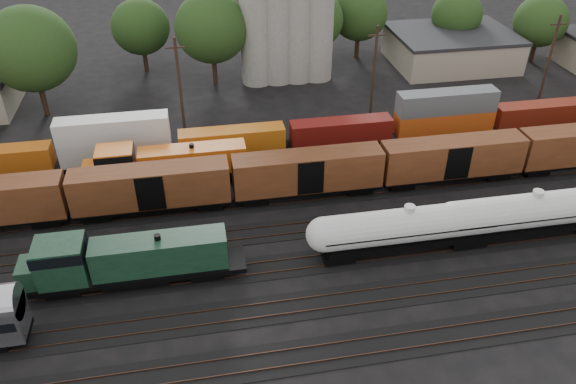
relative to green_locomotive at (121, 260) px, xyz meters
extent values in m
plane|color=black|center=(17.68, 5.00, -2.73)|extent=(600.00, 600.00, 0.00)
cube|color=black|center=(17.68, -10.00, -2.69)|extent=(180.00, 3.20, 0.08)
cube|color=#382319|center=(17.68, -10.72, -2.61)|extent=(180.00, 0.08, 0.16)
cube|color=#382319|center=(17.68, -9.28, -2.61)|extent=(180.00, 0.08, 0.16)
cube|color=black|center=(17.68, -5.00, -2.69)|extent=(180.00, 3.20, 0.08)
cube|color=#382319|center=(17.68, -5.72, -2.61)|extent=(180.00, 0.08, 0.16)
cube|color=#382319|center=(17.68, -4.28, -2.61)|extent=(180.00, 0.08, 0.16)
cube|color=black|center=(17.68, 0.00, -2.69)|extent=(180.00, 3.20, 0.08)
cube|color=#382319|center=(17.68, -0.72, -2.61)|extent=(180.00, 0.08, 0.16)
cube|color=#382319|center=(17.68, 0.72, -2.61)|extent=(180.00, 0.08, 0.16)
cube|color=black|center=(17.68, 5.00, -2.69)|extent=(180.00, 3.20, 0.08)
cube|color=#382319|center=(17.68, 4.28, -2.61)|extent=(180.00, 0.08, 0.16)
cube|color=#382319|center=(17.68, 5.72, -2.61)|extent=(180.00, 0.08, 0.16)
cube|color=black|center=(17.68, 10.00, -2.69)|extent=(180.00, 3.20, 0.08)
cube|color=#382319|center=(17.68, 9.28, -2.61)|extent=(180.00, 0.08, 0.16)
cube|color=#382319|center=(17.68, 10.72, -2.61)|extent=(180.00, 0.08, 0.16)
cube|color=black|center=(17.68, 15.00, -2.69)|extent=(180.00, 3.20, 0.08)
cube|color=#382319|center=(17.68, 14.28, -2.61)|extent=(180.00, 0.08, 0.16)
cube|color=#382319|center=(17.68, 15.72, -2.61)|extent=(180.00, 0.08, 0.16)
cube|color=black|center=(17.68, 20.00, -2.69)|extent=(180.00, 3.20, 0.08)
cube|color=#382319|center=(17.68, 19.28, -2.61)|extent=(180.00, 0.08, 0.16)
cube|color=#382319|center=(17.68, 20.72, -2.61)|extent=(180.00, 0.08, 0.16)
cube|color=black|center=(1.00, 0.00, -1.36)|extent=(18.20, 3.10, 0.43)
cube|color=black|center=(1.00, 0.00, -1.84)|extent=(5.35, 2.36, 0.86)
cube|color=#14301F|center=(3.18, 0.00, 0.30)|extent=(10.92, 2.57, 2.89)
cube|color=#14301F|center=(-4.46, 0.00, 0.62)|extent=(3.85, 3.10, 3.53)
cube|color=black|center=(-4.46, 0.00, 1.75)|extent=(3.96, 3.21, 0.96)
cube|color=#14301F|center=(-7.01, 0.00, -0.18)|extent=(1.71, 2.57, 1.93)
cylinder|color=black|center=(3.18, 0.00, 1.91)|extent=(0.54, 0.54, 0.54)
cube|color=black|center=(-4.82, 0.00, -2.05)|extent=(2.78, 2.14, 0.75)
cube|color=black|center=(6.82, 0.00, -2.05)|extent=(2.78, 2.14, 0.75)
cylinder|color=silver|center=(24.46, 0.00, 0.29)|extent=(15.02, 3.09, 3.09)
sphere|color=silver|center=(16.95, 0.00, 0.29)|extent=(3.09, 3.09, 3.09)
sphere|color=silver|center=(31.97, 0.00, 0.29)|extent=(3.09, 3.09, 3.09)
cylinder|color=silver|center=(24.46, 0.00, 2.05)|extent=(0.96, 0.96, 0.53)
cube|color=black|center=(24.46, 0.00, 0.29)|extent=(15.37, 3.24, 0.09)
cube|color=black|center=(24.46, 0.00, -1.41)|extent=(14.51, 2.35, 0.53)
cube|color=black|center=(18.31, 0.00, -2.05)|extent=(2.77, 2.13, 0.75)
cube|color=black|center=(30.61, 0.00, -2.05)|extent=(2.77, 2.13, 0.75)
cylinder|color=silver|center=(36.46, 0.00, 0.37)|extent=(15.41, 3.17, 3.17)
sphere|color=silver|center=(28.76, 0.00, 0.37)|extent=(3.17, 3.17, 3.17)
cylinder|color=silver|center=(36.46, 0.00, 2.17)|extent=(0.98, 0.98, 0.55)
cube|color=black|center=(36.46, 0.00, 0.37)|extent=(15.76, 3.33, 0.09)
cube|color=black|center=(36.46, 0.00, -1.39)|extent=(14.88, 2.41, 0.55)
cube|color=black|center=(30.16, 0.00, -2.04)|extent=(2.85, 2.19, 0.77)
cube|color=black|center=(4.23, 15.00, -1.41)|extent=(18.44, 2.97, 0.41)
cube|color=black|center=(4.23, 15.00, -1.87)|extent=(5.12, 2.25, 0.82)
cube|color=#D66212|center=(6.45, 15.00, 0.18)|extent=(11.06, 2.46, 2.77)
cube|color=#D66212|center=(-1.30, 15.00, 0.49)|extent=(3.69, 2.97, 3.38)
cube|color=black|center=(-1.30, 15.00, 1.56)|extent=(3.79, 3.07, 0.92)
cube|color=#D66212|center=(-3.88, 15.00, -0.28)|extent=(1.64, 2.46, 1.84)
cylinder|color=black|center=(6.45, 15.00, 1.72)|extent=(0.51, 0.51, 0.51)
cube|color=black|center=(-1.67, 15.00, -2.07)|extent=(2.66, 2.05, 0.72)
cube|color=black|center=(10.13, 15.00, -2.07)|extent=(2.66, 2.05, 0.72)
cube|color=black|center=(2.28, 10.00, -1.53)|extent=(15.00, 2.60, 0.40)
cube|color=#562A14|center=(2.28, 10.00, 0.57)|extent=(15.00, 2.90, 3.80)
cube|color=black|center=(17.68, 10.00, -1.53)|extent=(15.00, 2.60, 0.40)
cube|color=#562A14|center=(17.68, 10.00, 0.57)|extent=(15.00, 2.90, 3.80)
cube|color=black|center=(33.08, 10.00, -1.53)|extent=(15.00, 2.60, 0.40)
cube|color=#562A14|center=(33.08, 10.00, 0.57)|extent=(15.00, 2.90, 3.80)
cube|color=black|center=(17.68, 20.00, -2.23)|extent=(160.00, 2.60, 0.60)
cube|color=silver|center=(-1.79, 20.00, -0.63)|extent=(12.00, 2.40, 2.60)
cube|color=silver|center=(-1.79, 20.00, 1.97)|extent=(12.00, 2.40, 2.60)
cube|color=#CC6914|center=(11.01, 20.00, -0.63)|extent=(12.00, 2.40, 2.60)
cube|color=maroon|center=(23.81, 20.00, -0.63)|extent=(12.00, 2.40, 2.60)
cube|color=#C14913|center=(36.61, 20.00, -0.63)|extent=(12.00, 2.40, 2.60)
cube|color=#515456|center=(36.61, 20.00, 1.97)|extent=(12.00, 2.40, 2.60)
cube|color=maroon|center=(49.41, 20.00, -0.63)|extent=(12.00, 2.40, 2.60)
cylinder|color=gray|center=(16.68, 41.00, 6.27)|extent=(4.40, 4.40, 18.00)
cylinder|color=gray|center=(19.68, 41.00, 6.27)|extent=(4.40, 4.40, 18.00)
cylinder|color=gray|center=(22.68, 41.00, 6.27)|extent=(4.40, 4.40, 18.00)
cylinder|color=gray|center=(25.68, 41.00, 6.27)|extent=(4.40, 4.40, 18.00)
cube|color=#9E937F|center=(47.68, 43.00, -0.43)|extent=(18.00, 14.00, 4.60)
cube|color=#232326|center=(47.68, 43.00, 2.12)|extent=(18.36, 14.28, 0.50)
cylinder|color=black|center=(-12.07, 35.25, -0.70)|extent=(0.70, 0.70, 4.07)
ellipsoid|color=#264318|center=(-12.07, 35.25, 6.13)|extent=(11.04, 11.04, 10.46)
cylinder|color=black|center=(0.47, 48.33, -1.16)|extent=(0.70, 0.70, 3.15)
ellipsoid|color=#264318|center=(0.47, 48.33, 4.12)|extent=(8.54, 8.54, 8.09)
cylinder|color=black|center=(10.58, 41.64, -0.84)|extent=(0.70, 0.70, 3.78)
ellipsoid|color=#264318|center=(10.58, 41.64, 5.51)|extent=(10.27, 10.27, 9.73)
cylinder|color=black|center=(26.02, 45.76, -1.06)|extent=(0.70, 0.70, 3.35)
ellipsoid|color=#264318|center=(26.02, 45.76, 4.55)|extent=(9.08, 9.08, 8.60)
cylinder|color=black|center=(33.96, 48.30, -1.10)|extent=(0.70, 0.70, 3.27)
ellipsoid|color=#264318|center=(33.96, 48.30, 4.39)|extent=(8.88, 8.88, 8.41)
cylinder|color=black|center=(49.80, 47.13, -1.26)|extent=(0.70, 0.70, 2.94)
ellipsoid|color=#264318|center=(49.80, 47.13, 3.68)|extent=(7.99, 7.99, 7.57)
cylinder|color=black|center=(60.86, 41.23, -1.24)|extent=(0.70, 0.70, 3.00)
ellipsoid|color=#264318|center=(60.86, 41.23, 3.80)|extent=(8.14, 8.14, 7.71)
cylinder|color=black|center=(5.68, 27.00, 3.27)|extent=(0.36, 0.36, 12.00)
cube|color=black|center=(5.68, 27.00, 8.07)|extent=(2.20, 0.18, 0.18)
cylinder|color=black|center=(29.68, 27.00, 3.27)|extent=(0.36, 0.36, 12.00)
cube|color=black|center=(29.68, 27.00, 8.07)|extent=(2.20, 0.18, 0.18)
cylinder|color=black|center=(53.68, 27.00, 3.27)|extent=(0.36, 0.36, 12.00)
cube|color=black|center=(53.68, 27.00, 8.07)|extent=(2.20, 0.18, 0.18)
camera|label=1|loc=(7.19, -36.59, 30.04)|focal=35.00mm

